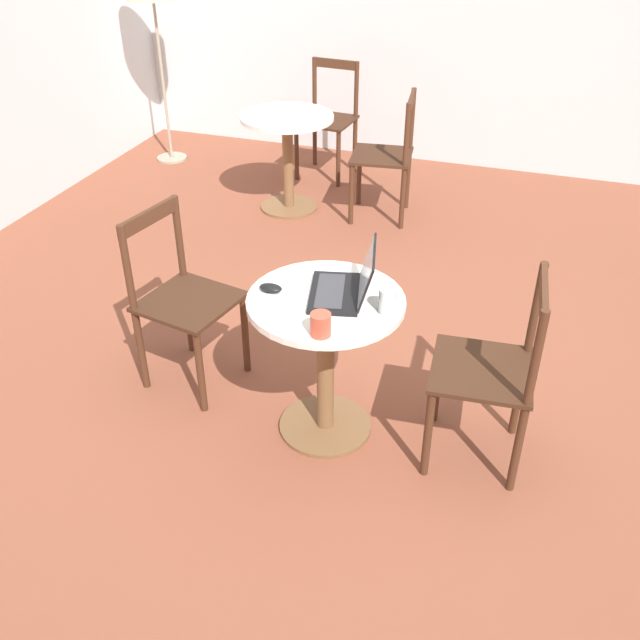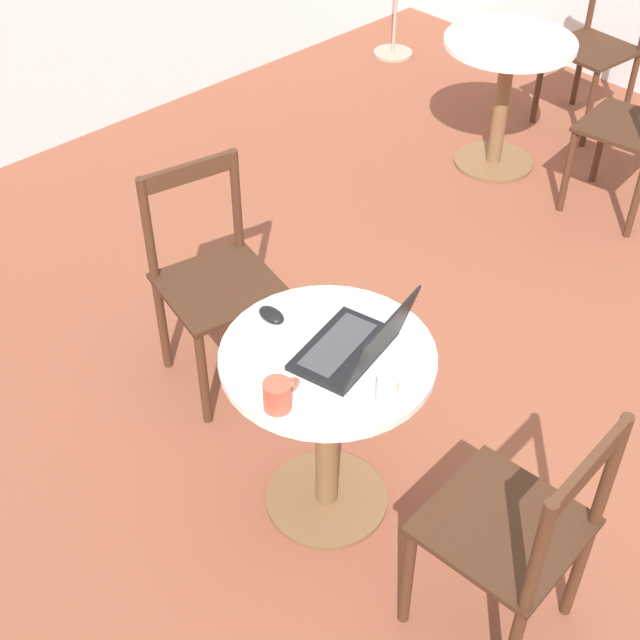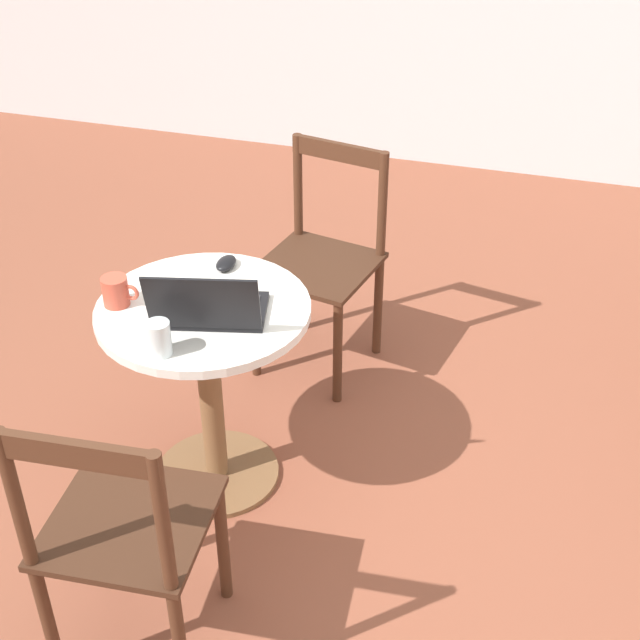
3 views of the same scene
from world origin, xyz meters
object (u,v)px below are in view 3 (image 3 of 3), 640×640
cafe_table_near (208,359)px  laptop (209,308)px  chair_near_front (124,535)px  mouse (226,263)px  drinking_glass (159,338)px  mug (116,291)px  chair_near_back (322,262)px

cafe_table_near → laptop: laptop is taller
chair_near_front → mouse: chair_near_front is taller
cafe_table_near → drinking_glass: drinking_glass is taller
laptop → drinking_glass: 0.21m
mug → drinking_glass: 0.31m
cafe_table_near → mug: (-0.26, -0.06, 0.25)m
chair_near_front → laptop: bearing=90.4°
drinking_glass → chair_near_front: bearing=-80.6°
cafe_table_near → chair_near_back: chair_near_back is taller
chair_near_front → mug: 0.78m
cafe_table_near → laptop: bearing=-52.8°
chair_near_front → drinking_glass: (-0.07, 0.45, 0.31)m
mouse → mug: mug is taller
mouse → laptop: bearing=-77.5°
chair_near_back → chair_near_front: 1.49m
cafe_table_near → chair_near_front: 0.71m
drinking_glass → mug: bearing=139.9°
cafe_table_near → mug: size_ratio=5.91×
chair_near_front → mouse: size_ratio=8.97×
chair_near_front → laptop: (-0.01, 0.64, 0.30)m
chair_near_front → mug: (-0.31, 0.65, 0.30)m
mouse → mug: 0.39m
cafe_table_near → mouse: mouse is taller
chair_near_back → chair_near_front: same height
cafe_table_near → mouse: 0.32m
chair_near_front → drinking_glass: chair_near_front is taller
cafe_table_near → mouse: size_ratio=7.09×
chair_near_back → laptop: (-0.10, -0.85, 0.30)m
drinking_glass → chair_near_back: bearing=80.6°
drinking_glass → laptop: bearing=70.7°
drinking_glass → mouse: bearing=89.9°
chair_near_front → chair_near_back: bearing=86.2°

